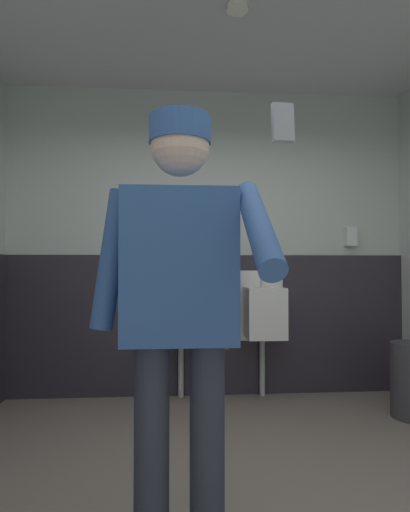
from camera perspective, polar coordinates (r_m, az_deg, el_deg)
name	(u,v)px	position (r m, az deg, el deg)	size (l,w,h in m)	color
wall_back	(209,242)	(3.80, 0.51, 2.08)	(4.31, 0.12, 2.85)	silver
wainscot_band_back	(209,325)	(3.76, 0.60, -9.78)	(3.71, 0.03, 1.29)	#2D2833
downlight_far	(237,8)	(2.99, 4.65, 31.83)	(0.14, 0.14, 0.03)	white
urinal_left	(181,313)	(3.59, -3.45, -8.08)	(0.40, 0.34, 1.24)	white
urinal_middle	(264,312)	(3.67, 8.45, -7.92)	(0.40, 0.34, 1.24)	white
privacy_divider_panel	(224,294)	(3.53, 2.70, -5.38)	(0.04, 0.40, 0.90)	#4C4C51
person	(180,296)	(1.59, -3.63, -5.67)	(0.67, 0.60, 1.80)	#2D3342
cell_phone	(282,123)	(1.19, 10.96, 18.20)	(0.06, 0.02, 0.11)	#A5A8B2
soap_dispenser	(351,236)	(4.04, 20.12, 2.64)	(0.10, 0.07, 0.18)	silver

